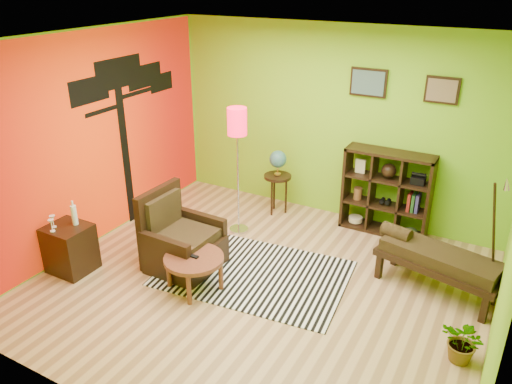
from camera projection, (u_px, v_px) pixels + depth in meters
The scene contains 11 objects.
ground at pixel (259, 285), 5.95m from camera, with size 5.00×5.00×0.00m, color tan.
room_shell at pixel (253, 139), 5.26m from camera, with size 5.04×4.54×2.82m.
zebra_rug at pixel (254, 273), 6.16m from camera, with size 2.25×1.50×0.01m, color white.
coffee_table at pixel (194, 261), 5.74m from camera, with size 0.69×0.69×0.45m.
armchair at pixel (180, 244), 6.23m from camera, with size 0.84×0.85×0.99m.
side_cabinet at pixel (70, 248), 6.13m from camera, with size 0.51×0.46×0.92m.
floor_lamp at pixel (237, 133), 6.59m from camera, with size 0.27×0.27×1.80m.
globe_table at pixel (278, 166), 7.41m from camera, with size 0.41×0.41×1.00m.
cube_shelf at pixel (387, 193), 6.92m from camera, with size 1.20×0.35×1.20m.
bench at pixel (436, 258), 5.70m from camera, with size 1.49×0.81×0.65m.
potted_plant at pixel (464, 346), 4.72m from camera, with size 0.40×0.45×0.35m, color #26661E.
Camera 1 is at (2.37, -4.37, 3.45)m, focal length 35.00 mm.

